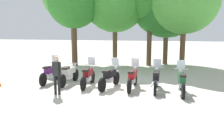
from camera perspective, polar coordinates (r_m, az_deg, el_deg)
name	(u,v)px	position (r m, az deg, el deg)	size (l,w,h in m)	color
ground_plane	(110,87)	(11.50, -0.46, -4.83)	(80.00, 80.00, 0.00)	#BCB7A8
motorcycle_0	(50,73)	(12.81, -14.34, -1.29)	(0.62, 2.19, 1.37)	black
motorcycle_1	(69,74)	(12.29, -10.03, -1.65)	(0.62, 2.19, 0.99)	black
motorcycle_2	(88,76)	(11.67, -5.62, -2.06)	(0.62, 2.19, 1.37)	black
motorcycle_3	(110,77)	(11.30, -0.50, -2.39)	(0.79, 2.15, 1.37)	black
motorcycle_4	(133,78)	(11.18, 4.89, -2.56)	(0.62, 2.19, 1.37)	black
motorcycle_5	(156,79)	(11.06, 10.40, -2.80)	(0.62, 2.19, 1.37)	black
motorcycle_6	(182,82)	(10.81, 16.08, -3.31)	(0.62, 2.19, 1.37)	black
person_0	(57,72)	(10.36, -12.92, -1.21)	(0.40, 0.22, 1.65)	black
tree_1	(74,2)	(18.00, -9.01, 14.87)	(3.78, 3.78, 6.49)	brown
tree_2	(115,0)	(18.64, 0.73, 15.42)	(4.75, 4.75, 7.17)	brown
tree_4	(167,1)	(19.08, 12.87, 15.04)	(5.55, 5.55, 7.57)	brown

